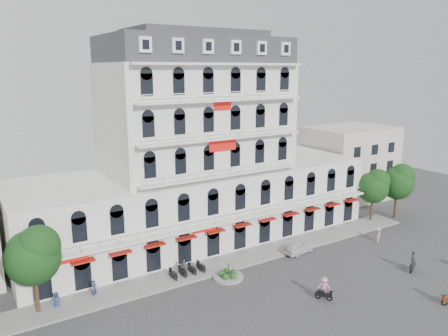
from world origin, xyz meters
TOP-DOWN VIEW (x-y plane):
  - ground at (0.00, 0.00)m, footprint 120.00×120.00m
  - sidewalk at (0.00, 9.00)m, footprint 53.00×4.00m
  - main_building at (0.00, 18.00)m, footprint 45.00×15.00m
  - flank_building_east at (30.00, 20.00)m, footprint 14.00×10.00m
  - traffic_island at (-3.00, 6.00)m, footprint 3.20×3.20m
  - parked_scooter_row at (-6.35, 8.80)m, footprint 4.40×1.80m
  - tree_west_inner at (-20.95, 9.48)m, footprint 4.76×4.76m
  - tree_east_inner at (24.05, 9.98)m, footprint 4.40×4.37m
  - tree_east_outer at (28.05, 8.98)m, footprint 4.65×4.65m
  - parked_car at (7.52, 6.89)m, footprint 4.33×2.22m
  - rider_northeast at (14.64, -3.28)m, footprint 1.61×0.90m
  - rider_center at (2.27, -2.49)m, footprint 1.26×1.43m
  - pedestrian_left at (-19.40, 9.50)m, footprint 0.87×0.72m
  - pedestrian_mid at (-6.52, 9.15)m, footprint 1.07×0.85m
  - pedestrian_right at (18.36, 4.22)m, footprint 1.35×1.16m
  - pedestrian_far at (-15.93, 9.50)m, footprint 0.76×0.73m

SIDE VIEW (x-z plane):
  - ground at x=0.00m, z-range 0.00..0.00m
  - parked_scooter_row at x=-6.35m, z-range -0.55..0.55m
  - sidewalk at x=0.00m, z-range 0.00..0.16m
  - traffic_island at x=-3.00m, z-range -0.54..1.06m
  - parked_car at x=7.52m, z-range 0.00..1.41m
  - pedestrian_left at x=-19.40m, z-range 0.00..1.52m
  - pedestrian_mid at x=-6.52m, z-range 0.00..1.70m
  - pedestrian_far at x=-15.93m, z-range 0.00..1.75m
  - pedestrian_right at x=18.36m, z-range 0.00..1.81m
  - rider_northeast at x=14.64m, z-range 0.01..2.34m
  - rider_center at x=2.27m, z-range 0.08..2.39m
  - tree_east_inner at x=24.05m, z-range 1.43..9.00m
  - tree_east_outer at x=28.05m, z-range 1.52..9.58m
  - tree_west_inner at x=-20.95m, z-range 1.56..9.81m
  - flank_building_east at x=30.00m, z-range 0.00..12.00m
  - main_building at x=0.00m, z-range -2.94..22.86m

